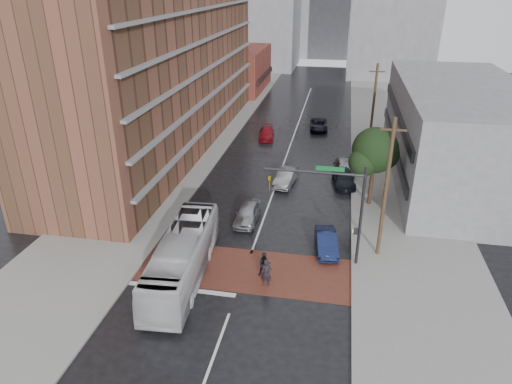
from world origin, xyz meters
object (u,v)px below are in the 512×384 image
(pedestrian_b, at_px, (265,265))
(car_parked_near, at_px, (326,242))
(car_travel_b, at_px, (286,177))
(car_parked_mid, at_px, (344,178))
(pedestrian_a, at_px, (266,273))
(car_travel_a, at_px, (248,213))
(transit_bus, at_px, (183,257))
(suv_travel, at_px, (319,125))
(car_parked_far, at_px, (345,167))
(car_travel_c, at_px, (266,133))

(pedestrian_b, relative_size, car_parked_near, 0.42)
(car_travel_b, bearing_deg, car_parked_mid, 17.58)
(pedestrian_a, height_order, car_travel_a, pedestrian_a)
(transit_bus, relative_size, suv_travel, 2.35)
(car_parked_mid, bearing_deg, car_travel_b, -177.34)
(pedestrian_a, relative_size, pedestrian_b, 1.09)
(pedestrian_b, distance_m, car_travel_b, 14.92)
(car_parked_far, bearing_deg, car_travel_b, -153.37)
(pedestrian_a, distance_m, car_travel_c, 29.62)
(transit_bus, bearing_deg, car_parked_mid, 55.36)
(pedestrian_b, bearing_deg, car_travel_a, 95.70)
(transit_bus, xyz_separation_m, car_parked_far, (10.06, 19.49, -0.80))
(car_parked_near, height_order, car_parked_mid, car_parked_mid)
(transit_bus, distance_m, pedestrian_a, 5.47)
(pedestrian_a, bearing_deg, transit_bus, 178.60)
(car_parked_near, xyz_separation_m, car_parked_mid, (1.05, 12.00, 0.01))
(pedestrian_b, relative_size, car_travel_a, 0.40)
(suv_travel, height_order, car_parked_near, car_parked_near)
(car_travel_b, distance_m, car_parked_near, 11.84)
(transit_bus, bearing_deg, car_parked_far, 58.55)
(pedestrian_b, distance_m, car_travel_c, 28.56)
(car_parked_far, bearing_deg, transit_bus, -123.30)
(transit_bus, distance_m, car_travel_c, 29.32)
(pedestrian_a, xyz_separation_m, car_parked_far, (4.63, 19.41, -0.19))
(car_parked_far, bearing_deg, car_travel_a, -129.58)
(car_travel_b, bearing_deg, pedestrian_b, -80.82)
(car_travel_b, relative_size, car_parked_near, 1.07)
(pedestrian_b, xyz_separation_m, car_parked_mid, (4.87, 15.89, -0.18))
(car_travel_a, xyz_separation_m, car_travel_b, (2.09, 7.83, -0.01))
(car_travel_c, height_order, suv_travel, suv_travel)
(transit_bus, height_order, car_travel_a, transit_bus)
(car_travel_c, bearing_deg, car_parked_far, -52.11)
(car_parked_near, bearing_deg, car_parked_far, 77.60)
(car_travel_b, distance_m, suv_travel, 18.16)
(car_travel_a, distance_m, car_parked_near, 7.15)
(transit_bus, height_order, car_parked_near, transit_bus)
(car_parked_near, relative_size, car_parked_mid, 0.87)
(pedestrian_a, bearing_deg, car_parked_mid, 72.60)
(suv_travel, height_order, car_parked_far, car_parked_far)
(car_travel_b, relative_size, suv_travel, 0.93)
(car_travel_b, bearing_deg, car_parked_far, 39.87)
(car_parked_near, distance_m, car_parked_mid, 12.05)
(car_travel_c, relative_size, car_parked_mid, 0.92)
(pedestrian_b, bearing_deg, car_travel_b, 77.55)
(pedestrian_b, height_order, car_travel_a, pedestrian_b)
(pedestrian_a, height_order, car_parked_mid, pedestrian_a)
(car_travel_c, distance_m, car_parked_far, 13.65)
(car_travel_b, bearing_deg, suv_travel, 90.97)
(transit_bus, relative_size, car_travel_a, 2.61)
(pedestrian_a, distance_m, suv_travel, 34.01)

